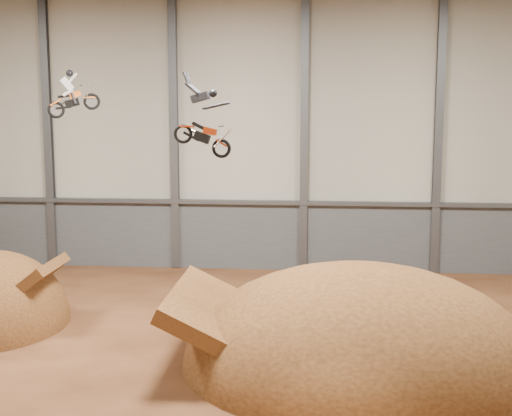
{
  "coord_description": "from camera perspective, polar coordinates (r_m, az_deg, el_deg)",
  "views": [
    {
      "loc": [
        4.0,
        -21.4,
        8.84
      ],
      "look_at": [
        1.82,
        4.0,
        4.92
      ],
      "focal_mm": 50.0,
      "sensor_mm": 36.0,
      "label": 1
    }
  ],
  "objects": [
    {
      "name": "steel_column_1",
      "position": [
        38.86,
        -16.29,
        5.69
      ],
      "size": [
        0.4,
        0.36,
        13.9
      ],
      "primitive_type": "cube",
      "color": "#47494F",
      "rests_on": "ground"
    },
    {
      "name": "steel_column_2",
      "position": [
        36.98,
        -6.56,
        5.84
      ],
      "size": [
        0.4,
        0.36,
        13.9
      ],
      "primitive_type": "cube",
      "color": "#47494F",
      "rests_on": "ground"
    },
    {
      "name": "steel_column_3",
      "position": [
        36.25,
        3.88,
        5.82
      ],
      "size": [
        0.4,
        0.36,
        13.9
      ],
      "primitive_type": "cube",
      "color": "#47494F",
      "rests_on": "ground"
    },
    {
      "name": "steel_column_4",
      "position": [
        36.74,
        14.38,
        5.61
      ],
      "size": [
        0.4,
        0.36,
        13.9
      ],
      "primitive_type": "cube",
      "color": "#47494F",
      "rests_on": "ground"
    },
    {
      "name": "back_wall",
      "position": [
        36.67,
        -1.36,
        5.87
      ],
      "size": [
        40.0,
        0.1,
        14.0
      ],
      "primitive_type": "cube",
      "color": "#B3AF9F",
      "rests_on": "ground"
    },
    {
      "name": "lower_band_back",
      "position": [
        37.2,
        -1.35,
        -2.24
      ],
      "size": [
        39.8,
        0.18,
        3.5
      ],
      "primitive_type": "cube",
      "color": "#4C4E53",
      "rests_on": "ground"
    },
    {
      "name": "floor",
      "position": [
        23.5,
        -5.4,
        -13.39
      ],
      "size": [
        40.0,
        40.0,
        0.0
      ],
      "primitive_type": "plane",
      "color": "#432312",
      "rests_on": "ground"
    },
    {
      "name": "fmx_rider_a",
      "position": [
        29.62,
        -14.25,
        9.14
      ],
      "size": [
        2.57,
        1.72,
        2.31
      ],
      "primitive_type": null,
      "rotation": [
        0.0,
        -0.23,
        0.42
      ],
      "color": "orange"
    },
    {
      "name": "fmx_rider_b",
      "position": [
        23.58,
        -4.6,
        7.4
      ],
      "size": [
        3.32,
        1.07,
        3.03
      ],
      "primitive_type": null,
      "rotation": [
        0.0,
        0.34,
        -0.1
      ],
      "color": "#B02B07"
    },
    {
      "name": "landing_ramp",
      "position": [
        24.61,
        8.2,
        -12.4
      ],
      "size": [
        11.82,
        10.45,
        6.82
      ],
      "primitive_type": "ellipsoid",
      "color": "#402310",
      "rests_on": "ground"
    },
    {
      "name": "steel_rail",
      "position": [
        36.75,
        -1.38,
        0.47
      ],
      "size": [
        39.8,
        0.35,
        0.2
      ],
      "primitive_type": "cube",
      "color": "#47494F",
      "rests_on": "lower_band_back"
    }
  ]
}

